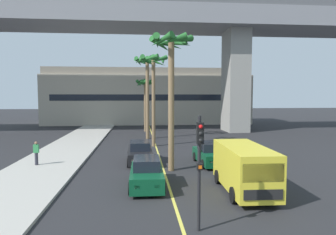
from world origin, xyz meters
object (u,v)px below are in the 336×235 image
(palm_tree_farthest_median, at_px, (171,61))
(pedestrian_mid_block, at_px, (36,153))
(car_queue_front, at_px, (210,154))
(palm_tree_mid_median, at_px, (145,88))
(palm_tree_near_median, at_px, (147,72))
(car_queue_third, at_px, (147,174))
(palm_tree_far_median, at_px, (153,73))
(car_queue_second, at_px, (140,153))
(traffic_light_median_near, at_px, (200,158))
(delivery_van, at_px, (244,167))

(palm_tree_farthest_median, bearing_deg, pedestrian_mid_block, 168.80)
(car_queue_front, relative_size, palm_tree_mid_median, 0.58)
(palm_tree_near_median, bearing_deg, palm_tree_mid_median, 90.99)
(car_queue_front, height_order, car_queue_third, same)
(pedestrian_mid_block, bearing_deg, palm_tree_near_median, 58.21)
(car_queue_third, bearing_deg, palm_tree_far_median, 85.69)
(car_queue_second, bearing_deg, palm_tree_far_median, 79.54)
(car_queue_front, xyz_separation_m, palm_tree_near_median, (-4.09, 13.16, 6.85))
(car_queue_second, relative_size, palm_tree_mid_median, 0.58)
(car_queue_front, bearing_deg, pedestrian_mid_block, 178.72)
(car_queue_third, bearing_deg, car_queue_second, 93.38)
(pedestrian_mid_block, bearing_deg, car_queue_third, -35.11)
(palm_tree_near_median, bearing_deg, traffic_light_median_near, -87.10)
(car_queue_second, distance_m, delivery_van, 8.92)
(delivery_van, bearing_deg, car_queue_third, 164.34)
(car_queue_front, bearing_deg, car_queue_second, 170.08)
(palm_tree_near_median, height_order, palm_tree_farthest_median, palm_tree_near_median)
(car_queue_second, bearing_deg, palm_tree_farthest_median, -49.98)
(palm_tree_mid_median, bearing_deg, palm_tree_far_median, -87.44)
(car_queue_third, relative_size, palm_tree_mid_median, 0.58)
(palm_tree_far_median, relative_size, pedestrian_mid_block, 5.44)
(car_queue_second, height_order, palm_tree_near_median, palm_tree_near_median)
(car_queue_front, relative_size, palm_tree_far_median, 0.47)
(palm_tree_mid_median, bearing_deg, palm_tree_near_median, -89.01)
(car_queue_front, distance_m, traffic_light_median_near, 11.09)
(palm_tree_near_median, distance_m, pedestrian_mid_block, 16.53)
(palm_tree_far_median, xyz_separation_m, pedestrian_mid_block, (-8.41, -7.77, -6.01))
(car_queue_third, distance_m, palm_tree_far_median, 14.47)
(palm_tree_mid_median, bearing_deg, car_queue_third, -91.00)
(traffic_light_median_near, distance_m, palm_tree_far_median, 19.06)
(palm_tree_mid_median, distance_m, pedestrian_mid_block, 21.92)
(car_queue_front, height_order, palm_tree_mid_median, palm_tree_mid_median)
(palm_tree_near_median, relative_size, pedestrian_mid_block, 5.75)
(traffic_light_median_near, height_order, palm_tree_mid_median, palm_tree_mid_median)
(car_queue_third, xyz_separation_m, traffic_light_median_near, (1.76, -5.56, 1.99))
(car_queue_second, xyz_separation_m, car_queue_third, (0.34, -5.83, 0.00))
(car_queue_third, relative_size, palm_tree_farthest_median, 0.46)
(palm_tree_mid_median, height_order, palm_tree_far_median, palm_tree_far_median)
(car_queue_front, bearing_deg, palm_tree_near_median, 107.26)
(palm_tree_farthest_median, height_order, pedestrian_mid_block, palm_tree_farthest_median)
(traffic_light_median_near, xyz_separation_m, pedestrian_mid_block, (-9.19, 10.79, -1.72))
(car_queue_second, bearing_deg, traffic_light_median_near, -79.55)
(car_queue_second, xyz_separation_m, palm_tree_far_median, (1.32, 7.17, 6.29))
(car_queue_third, bearing_deg, palm_tree_near_median, 88.24)
(palm_tree_near_median, relative_size, palm_tree_farthest_median, 1.05)
(delivery_van, distance_m, palm_tree_near_median, 20.93)
(palm_tree_near_median, xyz_separation_m, palm_tree_farthest_median, (1.12, -14.70, -0.48))
(palm_tree_mid_median, distance_m, palm_tree_far_median, 12.16)
(palm_tree_far_median, bearing_deg, palm_tree_farthest_median, -85.83)
(traffic_light_median_near, distance_m, palm_tree_near_median, 24.20)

